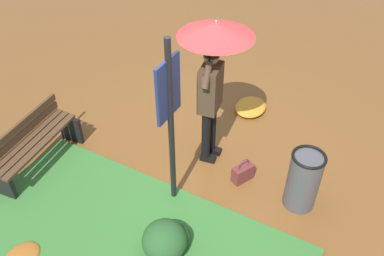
# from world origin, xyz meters

# --- Properties ---
(ground_plane) EXTENTS (18.00, 18.00, 0.00)m
(ground_plane) POSITION_xyz_m (0.00, 0.00, 0.00)
(ground_plane) COLOR brown
(person_with_umbrella) EXTENTS (0.96, 0.96, 2.04)m
(person_with_umbrella) POSITION_xyz_m (0.12, 0.05, 1.55)
(person_with_umbrella) COLOR black
(person_with_umbrella) RESTS_ON ground_plane
(info_sign_post) EXTENTS (0.44, 0.07, 2.30)m
(info_sign_post) POSITION_xyz_m (-0.88, 0.08, 1.44)
(info_sign_post) COLOR black
(info_sign_post) RESTS_ON ground_plane
(handbag) EXTENTS (0.33, 0.26, 0.37)m
(handbag) POSITION_xyz_m (-0.16, -0.59, 0.13)
(handbag) COLOR brown
(handbag) RESTS_ON ground_plane
(park_bench) EXTENTS (1.40, 0.52, 0.75)m
(park_bench) POSITION_xyz_m (-1.29, 2.04, 0.40)
(park_bench) COLOR black
(park_bench) RESTS_ON ground_plane
(trash_bin) EXTENTS (0.42, 0.42, 0.83)m
(trash_bin) POSITION_xyz_m (-0.19, -1.38, 0.42)
(trash_bin) COLOR #4C4C51
(trash_bin) RESTS_ON ground_plane
(shrub_cluster) EXTENTS (0.56, 0.51, 0.46)m
(shrub_cluster) POSITION_xyz_m (-1.61, -0.28, 0.21)
(shrub_cluster) COLOR #285628
(shrub_cluster) RESTS_ON ground_plane
(leaf_pile_near_person) EXTENTS (0.61, 0.49, 0.13)m
(leaf_pile_near_person) POSITION_xyz_m (1.36, -0.08, 0.07)
(leaf_pile_near_person) COLOR #C68428
(leaf_pile_near_person) RESTS_ON ground_plane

